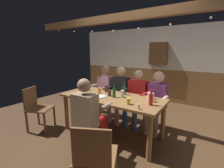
{
  "coord_description": "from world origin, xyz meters",
  "views": [
    {
      "loc": [
        1.58,
        -2.42,
        1.59
      ],
      "look_at": [
        0.0,
        -0.04,
        1.0
      ],
      "focal_mm": 25.07,
      "sensor_mm": 36.0,
      "label": 1
    }
  ],
  "objects_px": {
    "pint_glass_6": "(150,97)",
    "bottle_3": "(114,93)",
    "table_candle": "(139,107)",
    "pint_glass_3": "(128,101)",
    "plate_0": "(100,96)",
    "bottle_0": "(151,99)",
    "chair_empty_near_right": "(95,158)",
    "person_1": "(119,91)",
    "bottle_1": "(124,90)",
    "person_4": "(89,112)",
    "pint_glass_7": "(106,89)",
    "chair_empty_near_left": "(36,107)",
    "pint_glass_0": "(99,91)",
    "pint_glass_5": "(152,96)",
    "wall_dart_cabinet": "(158,54)",
    "bottle_2": "(87,90)",
    "pint_glass_2": "(109,93)",
    "pint_glass_1": "(87,87)",
    "person_2": "(136,96)",
    "dining_table": "(111,102)",
    "person_3": "(156,99)",
    "pint_glass_4": "(122,94)",
    "person_0": "(104,89)"
  },
  "relations": [
    {
      "from": "person_1",
      "to": "pint_glass_2",
      "type": "height_order",
      "value": "person_1"
    },
    {
      "from": "person_0",
      "to": "chair_empty_near_left",
      "type": "relative_size",
      "value": 1.43
    },
    {
      "from": "person_1",
      "to": "bottle_0",
      "type": "distance_m",
      "value": 1.24
    },
    {
      "from": "bottle_1",
      "to": "pint_glass_6",
      "type": "height_order",
      "value": "bottle_1"
    },
    {
      "from": "bottle_3",
      "to": "bottle_0",
      "type": "bearing_deg",
      "value": -3.56
    },
    {
      "from": "pint_glass_2",
      "to": "pint_glass_3",
      "type": "relative_size",
      "value": 1.14
    },
    {
      "from": "pint_glass_1",
      "to": "pint_glass_5",
      "type": "bearing_deg",
      "value": 5.86
    },
    {
      "from": "dining_table",
      "to": "person_2",
      "type": "relative_size",
      "value": 1.61
    },
    {
      "from": "table_candle",
      "to": "bottle_1",
      "type": "xyz_separation_m",
      "value": [
        -0.58,
        0.59,
        0.04
      ]
    },
    {
      "from": "bottle_1",
      "to": "pint_glass_4",
      "type": "xyz_separation_m",
      "value": [
        0.07,
        -0.19,
        -0.02
      ]
    },
    {
      "from": "bottle_2",
      "to": "pint_glass_5",
      "type": "bearing_deg",
      "value": 20.08
    },
    {
      "from": "chair_empty_near_left",
      "to": "pint_glass_0",
      "type": "bearing_deg",
      "value": 95.9
    },
    {
      "from": "plate_0",
      "to": "bottle_0",
      "type": "relative_size",
      "value": 0.92
    },
    {
      "from": "person_4",
      "to": "pint_glass_1",
      "type": "relative_size",
      "value": 9.72
    },
    {
      "from": "pint_glass_0",
      "to": "pint_glass_1",
      "type": "relative_size",
      "value": 1.03
    },
    {
      "from": "pint_glass_7",
      "to": "person_4",
      "type": "bearing_deg",
      "value": -72.21
    },
    {
      "from": "person_1",
      "to": "plate_0",
      "type": "height_order",
      "value": "person_1"
    },
    {
      "from": "chair_empty_near_right",
      "to": "pint_glass_6",
      "type": "distance_m",
      "value": 1.4
    },
    {
      "from": "person_2",
      "to": "person_4",
      "type": "relative_size",
      "value": 1.0
    },
    {
      "from": "chair_empty_near_left",
      "to": "bottle_1",
      "type": "height_order",
      "value": "bottle_1"
    },
    {
      "from": "dining_table",
      "to": "person_3",
      "type": "bearing_deg",
      "value": 44.2
    },
    {
      "from": "pint_glass_4",
      "to": "pint_glass_0",
      "type": "bearing_deg",
      "value": -173.07
    },
    {
      "from": "bottle_1",
      "to": "pint_glass_5",
      "type": "relative_size",
      "value": 2.05
    },
    {
      "from": "chair_empty_near_left",
      "to": "pint_glass_6",
      "type": "relative_size",
      "value": 5.64
    },
    {
      "from": "pint_glass_3",
      "to": "pint_glass_6",
      "type": "xyz_separation_m",
      "value": [
        0.23,
        0.34,
        0.03
      ]
    },
    {
      "from": "chair_empty_near_right",
      "to": "pint_glass_6",
      "type": "height_order",
      "value": "pint_glass_6"
    },
    {
      "from": "pint_glass_5",
      "to": "pint_glass_6",
      "type": "xyz_separation_m",
      "value": [
        0.01,
        -0.15,
        0.03
      ]
    },
    {
      "from": "bottle_3",
      "to": "wall_dart_cabinet",
      "type": "distance_m",
      "value": 2.71
    },
    {
      "from": "chair_empty_near_left",
      "to": "bottle_1",
      "type": "xyz_separation_m",
      "value": [
        1.53,
        0.94,
        0.37
      ]
    },
    {
      "from": "pint_glass_7",
      "to": "pint_glass_6",
      "type": "bearing_deg",
      "value": -5.87
    },
    {
      "from": "plate_0",
      "to": "wall_dart_cabinet",
      "type": "xyz_separation_m",
      "value": [
        0.19,
        2.74,
        0.76
      ]
    },
    {
      "from": "table_candle",
      "to": "plate_0",
      "type": "relative_size",
      "value": 0.34
    },
    {
      "from": "table_candle",
      "to": "pint_glass_7",
      "type": "bearing_deg",
      "value": 150.56
    },
    {
      "from": "person_0",
      "to": "pint_glass_5",
      "type": "xyz_separation_m",
      "value": [
        1.35,
        -0.37,
        0.12
      ]
    },
    {
      "from": "pint_glass_6",
      "to": "bottle_3",
      "type": "bearing_deg",
      "value": -167.62
    },
    {
      "from": "person_4",
      "to": "pint_glass_7",
      "type": "distance_m",
      "value": 0.92
    },
    {
      "from": "plate_0",
      "to": "bottle_3",
      "type": "height_order",
      "value": "bottle_3"
    },
    {
      "from": "plate_0",
      "to": "pint_glass_2",
      "type": "xyz_separation_m",
      "value": [
        0.12,
        0.15,
        0.05
      ]
    },
    {
      "from": "table_candle",
      "to": "pint_glass_3",
      "type": "height_order",
      "value": "pint_glass_3"
    },
    {
      "from": "pint_glass_1",
      "to": "pint_glass_2",
      "type": "xyz_separation_m",
      "value": [
        0.67,
        -0.11,
        -0.0
      ]
    },
    {
      "from": "person_1",
      "to": "pint_glass_7",
      "type": "distance_m",
      "value": 0.45
    },
    {
      "from": "plate_0",
      "to": "bottle_2",
      "type": "relative_size",
      "value": 1.01
    },
    {
      "from": "chair_empty_near_right",
      "to": "pint_glass_6",
      "type": "bearing_deg",
      "value": 59.71
    },
    {
      "from": "person_1",
      "to": "pint_glass_5",
      "type": "height_order",
      "value": "person_1"
    },
    {
      "from": "pint_glass_1",
      "to": "pint_glass_7",
      "type": "xyz_separation_m",
      "value": [
        0.45,
        0.1,
        0.01
      ]
    },
    {
      "from": "pint_glass_2",
      "to": "pint_glass_7",
      "type": "relative_size",
      "value": 0.81
    },
    {
      "from": "dining_table",
      "to": "bottle_3",
      "type": "distance_m",
      "value": 0.2
    },
    {
      "from": "table_candle",
      "to": "dining_table",
      "type": "bearing_deg",
      "value": 154.81
    },
    {
      "from": "person_1",
      "to": "chair_empty_near_left",
      "type": "relative_size",
      "value": 1.43
    },
    {
      "from": "person_4",
      "to": "bottle_2",
      "type": "bearing_deg",
      "value": 132.87
    }
  ]
}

